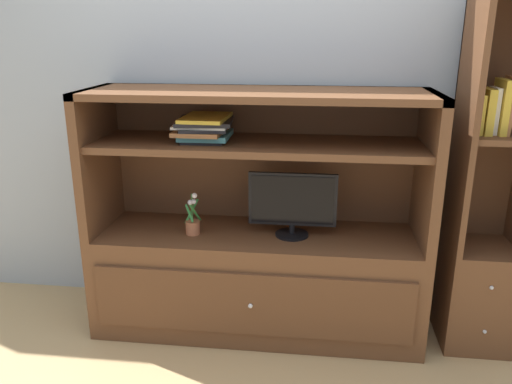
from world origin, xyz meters
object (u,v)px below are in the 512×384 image
media_console (257,255)px  tv_monitor (292,203)px  potted_plant (193,223)px  bookshelf_tall (485,232)px  magazine_stack (204,127)px  upright_book_row (494,109)px

media_console → tv_monitor: bearing=-6.9°
tv_monitor → potted_plant: (-0.53, -0.04, -0.12)m
potted_plant → bookshelf_tall: (1.54, 0.07, -0.00)m
magazine_stack → upright_book_row: upright_book_row is taller
bookshelf_tall → upright_book_row: bookshelf_tall is taller
media_console → bookshelf_tall: (1.19, 0.01, 0.20)m
media_console → magazine_stack: media_console is taller
media_console → magazine_stack: bearing=-179.9°
potted_plant → magazine_stack: magazine_stack is taller
potted_plant → magazine_stack: bearing=44.2°
potted_plant → tv_monitor: bearing=4.4°
upright_book_row → magazine_stack: bearing=179.8°
potted_plant → upright_book_row: size_ratio=0.87×
tv_monitor → magazine_stack: size_ratio=1.34×
media_console → potted_plant: media_console is taller
potted_plant → magazine_stack: 0.52m
magazine_stack → upright_book_row: 1.43m
potted_plant → magazine_stack: (0.07, 0.06, 0.51)m
magazine_stack → bookshelf_tall: bearing=0.2°
tv_monitor → bookshelf_tall: bearing=1.6°
bookshelf_tall → media_console: bearing=-179.7°
potted_plant → bookshelf_tall: bearing=2.6°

